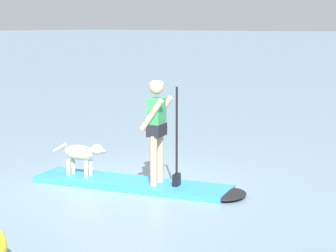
% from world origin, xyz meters
% --- Properties ---
extents(ground_plane, '(400.00, 400.00, 0.00)m').
position_xyz_m(ground_plane, '(0.00, 0.00, 0.00)').
color(ground_plane, gray).
extents(paddleboard, '(3.74, 1.71, 0.10)m').
position_xyz_m(paddleboard, '(0.22, 0.06, 0.05)').
color(paddleboard, '#338CD8').
rests_on(paddleboard, ground_plane).
extents(person_paddler, '(0.66, 0.56, 1.70)m').
position_xyz_m(person_paddler, '(0.47, 0.13, 1.08)').
color(person_paddler, tan).
rests_on(person_paddler, paddleboard).
extents(dog, '(1.03, 0.38, 0.57)m').
position_xyz_m(dog, '(-0.91, -0.25, 0.49)').
color(dog, '#CCB78C').
rests_on(dog, paddleboard).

